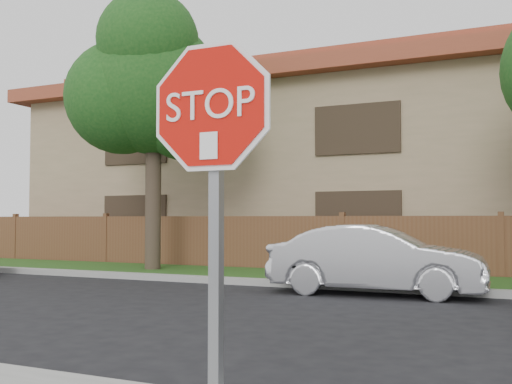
% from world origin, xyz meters
% --- Properties ---
extents(far_curb, '(70.00, 0.30, 0.15)m').
position_xyz_m(far_curb, '(0.00, 8.15, 0.07)').
color(far_curb, gray).
rests_on(far_curb, ground).
extents(grass_strip, '(70.00, 3.00, 0.12)m').
position_xyz_m(grass_strip, '(0.00, 9.80, 0.06)').
color(grass_strip, '#1E4714').
rests_on(grass_strip, ground).
extents(fence, '(70.00, 0.12, 1.60)m').
position_xyz_m(fence, '(0.00, 11.40, 0.80)').
color(fence, brown).
rests_on(fence, ground).
extents(apartment_building, '(35.20, 9.20, 7.20)m').
position_xyz_m(apartment_building, '(0.00, 17.00, 3.53)').
color(apartment_building, '#98825E').
rests_on(apartment_building, ground).
extents(tree_left, '(4.80, 3.90, 7.78)m').
position_xyz_m(tree_left, '(-8.98, 9.57, 5.22)').
color(tree_left, '#382B21').
rests_on(tree_left, ground).
extents(stop_sign, '(1.01, 0.13, 2.55)m').
position_xyz_m(stop_sign, '(-0.95, -1.48, 1.83)').
color(stop_sign, gray).
rests_on(stop_sign, sidewalk_near).
extents(sedan_left, '(4.31, 1.66, 1.40)m').
position_xyz_m(sedan_left, '(-2.18, 7.60, 0.70)').
color(sedan_left, silver).
rests_on(sedan_left, ground).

